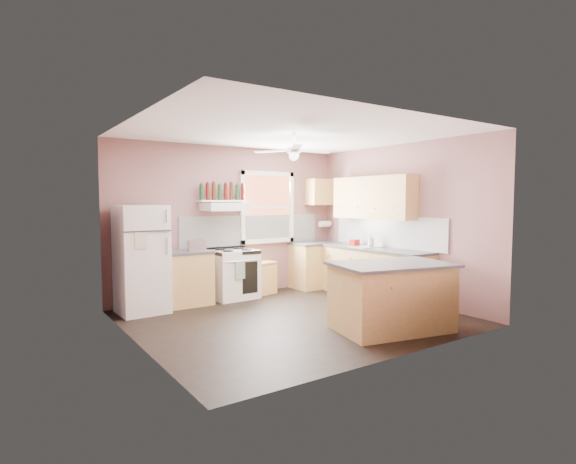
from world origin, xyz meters
TOP-DOWN VIEW (x-y plane):
  - floor at (0.00, 0.00)m, footprint 4.50×4.50m
  - ceiling at (0.00, 0.00)m, footprint 4.50×4.50m
  - wall_back at (0.00, 2.02)m, footprint 4.50×0.05m
  - wall_right at (2.27, 0.00)m, footprint 0.05×4.00m
  - wall_left at (-2.27, 0.00)m, footprint 0.05×4.00m
  - backsplash_back at (0.45, 1.99)m, footprint 2.90×0.03m
  - backsplash_right at (2.23, 0.30)m, footprint 0.03×2.60m
  - window_view at (0.75, 1.98)m, footprint 1.00×0.02m
  - window_frame at (0.75, 1.96)m, footprint 1.16×0.07m
  - refrigerator at (-1.75, 1.58)m, footprint 0.73×0.71m
  - base_cabinet_left at (-1.06, 1.70)m, footprint 0.90×0.60m
  - counter_left at (-1.06, 1.70)m, footprint 0.92×0.62m
  - toaster at (-0.84, 1.59)m, footprint 0.30×0.21m
  - stove at (-0.12, 1.70)m, footprint 0.79×0.67m
  - range_hood at (-0.23, 1.75)m, footprint 0.78×0.50m
  - bottle_shelf at (-0.23, 1.87)m, footprint 0.90×0.26m
  - cart at (0.45, 1.75)m, footprint 0.62×0.49m
  - base_cabinet_corner at (1.75, 1.70)m, footprint 1.00×0.60m
  - base_cabinet_right at (1.95, 0.30)m, footprint 0.60×2.20m
  - counter_corner at (1.75, 1.70)m, footprint 1.02×0.62m
  - counter_right at (1.94, 0.30)m, footprint 0.62×2.22m
  - sink at (1.94, 0.50)m, footprint 0.55×0.45m
  - faucet at (2.10, 0.50)m, footprint 0.03×0.03m
  - upper_cabinet_right at (2.08, 0.50)m, footprint 0.33×1.80m
  - upper_cabinet_corner at (1.95, 1.83)m, footprint 0.60×0.33m
  - paper_towel at (2.07, 1.86)m, footprint 0.26×0.12m
  - island at (0.73, -1.22)m, footprint 1.61×1.20m
  - island_top at (0.73, -1.22)m, footprint 1.71×1.31m
  - ceiling_fan_hub at (0.00, 0.00)m, footprint 0.20×0.20m
  - soap_bottle at (2.03, 0.50)m, footprint 0.10×0.10m
  - red_caddy at (2.02, 0.90)m, footprint 0.20×0.16m
  - wine_bottles at (-0.23, 1.87)m, footprint 0.86×0.06m

SIDE VIEW (x-z plane):
  - floor at x=0.00m, z-range 0.00..0.00m
  - cart at x=0.45m, z-range 0.00..0.55m
  - base_cabinet_left at x=-1.06m, z-range 0.00..0.86m
  - stove at x=-0.12m, z-range 0.00..0.86m
  - base_cabinet_corner at x=1.75m, z-range 0.00..0.86m
  - base_cabinet_right at x=1.95m, z-range 0.00..0.86m
  - island at x=0.73m, z-range 0.00..0.86m
  - refrigerator at x=-1.75m, z-range 0.00..1.66m
  - counter_left at x=-1.06m, z-range 0.86..0.90m
  - counter_corner at x=1.75m, z-range 0.86..0.90m
  - counter_right at x=1.94m, z-range 0.86..0.90m
  - island_top at x=0.73m, z-range 0.86..0.90m
  - sink at x=1.94m, z-range 0.88..0.91m
  - red_caddy at x=2.02m, z-range 0.90..1.00m
  - faucet at x=2.10m, z-range 0.90..1.04m
  - toaster at x=-0.84m, z-range 0.90..1.08m
  - soap_bottle at x=2.03m, z-range 0.90..1.13m
  - backsplash_back at x=0.45m, z-range 0.90..1.45m
  - backsplash_right at x=2.23m, z-range 0.90..1.45m
  - paper_towel at x=2.07m, z-range 1.19..1.31m
  - wall_back at x=0.00m, z-range 0.00..2.70m
  - wall_right at x=2.27m, z-range 0.00..2.70m
  - wall_left at x=-2.27m, z-range 0.00..2.70m
  - window_view at x=0.75m, z-range 1.00..2.20m
  - window_frame at x=0.75m, z-range 0.92..2.28m
  - range_hood at x=-0.23m, z-range 1.55..1.69m
  - bottle_shelf at x=-0.23m, z-range 1.71..1.73m
  - upper_cabinet_right at x=2.08m, z-range 1.40..2.16m
  - wine_bottles at x=-0.23m, z-range 1.72..2.03m
  - upper_cabinet_corner at x=1.95m, z-range 1.64..2.16m
  - ceiling_fan_hub at x=0.00m, z-range 2.41..2.49m
  - ceiling at x=0.00m, z-range 2.70..2.70m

